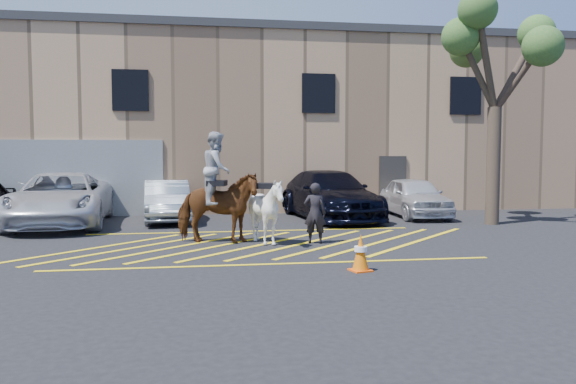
{
  "coord_description": "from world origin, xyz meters",
  "views": [
    {
      "loc": [
        -1.5,
        -14.29,
        2.33
      ],
      "look_at": [
        0.76,
        0.2,
        1.3
      ],
      "focal_mm": 35.0,
      "sensor_mm": 36.0,
      "label": 1
    }
  ],
  "objects": [
    {
      "name": "car_white_pickup",
      "position": [
        -5.93,
        4.47,
        0.85
      ],
      "size": [
        3.2,
        6.27,
        1.69
      ],
      "primitive_type": "imported",
      "rotation": [
        0.0,
        0.0,
        0.07
      ],
      "color": "silver",
      "rests_on": "ground"
    },
    {
      "name": "handler",
      "position": [
        1.39,
        -0.25,
        0.78
      ],
      "size": [
        0.65,
        0.52,
        1.56
      ],
      "primitive_type": "imported",
      "rotation": [
        0.0,
        0.0,
        2.86
      ],
      "color": "black",
      "rests_on": "ground"
    },
    {
      "name": "tree",
      "position": [
        7.88,
        2.67,
        5.69
      ],
      "size": [
        3.99,
        4.37,
        7.31
      ],
      "color": "#4C3E2E",
      "rests_on": "ground"
    },
    {
      "name": "hatching_zone",
      "position": [
        -0.0,
        -0.3,
        0.01
      ],
      "size": [
        12.6,
        5.12,
        0.01
      ],
      "color": "yellow",
      "rests_on": "ground"
    },
    {
      "name": "traffic_cone",
      "position": [
        1.59,
        -3.73,
        0.37
      ],
      "size": [
        0.46,
        0.46,
        0.73
      ],
      "color": "#FF500A",
      "rests_on": "ground"
    },
    {
      "name": "mounted_bay",
      "position": [
        -1.09,
        0.14,
        1.15
      ],
      "size": [
        2.33,
        1.42,
        2.86
      ],
      "color": "#5D3516",
      "rests_on": "ground"
    },
    {
      "name": "warehouse",
      "position": [
        -0.01,
        11.99,
        3.65
      ],
      "size": [
        32.42,
        10.2,
        7.3
      ],
      "color": "tan",
      "rests_on": "ground"
    },
    {
      "name": "car_blue_suv",
      "position": [
        3.0,
        5.02,
        0.84
      ],
      "size": [
        3.09,
        6.08,
        1.69
      ],
      "primitive_type": "imported",
      "rotation": [
        0.0,
        0.0,
        0.13
      ],
      "color": "black",
      "rests_on": "ground"
    },
    {
      "name": "saddled_white",
      "position": [
        0.15,
        -0.21,
        0.85
      ],
      "size": [
        1.88,
        1.96,
        1.68
      ],
      "color": "white",
      "rests_on": "ground"
    },
    {
      "name": "ground",
      "position": [
        0.0,
        0.0,
        0.0
      ],
      "size": [
        90.0,
        90.0,
        0.0
      ],
      "primitive_type": "plane",
      "color": "black",
      "rests_on": "ground"
    },
    {
      "name": "car_white_suv",
      "position": [
        6.19,
        5.13,
        0.73
      ],
      "size": [
        1.84,
        4.31,
        1.45
      ],
      "primitive_type": "imported",
      "rotation": [
        0.0,
        0.0,
        -0.03
      ],
      "color": "silver",
      "rests_on": "ground"
    },
    {
      "name": "car_silver_sedan",
      "position": [
        -2.65,
        5.17,
        0.69
      ],
      "size": [
        1.84,
        4.32,
        1.39
      ],
      "primitive_type": "imported",
      "rotation": [
        0.0,
        0.0,
        0.09
      ],
      "color": "#98A0A6",
      "rests_on": "ground"
    }
  ]
}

